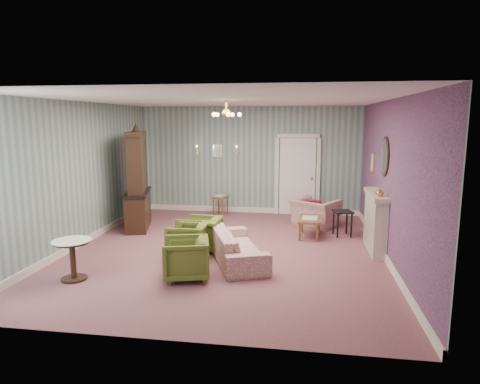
% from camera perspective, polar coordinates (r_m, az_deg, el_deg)
% --- Properties ---
extents(floor, '(7.00, 7.00, 0.00)m').
position_cam_1_polar(floor, '(8.38, -1.78, -7.86)').
color(floor, '#884F57').
rests_on(floor, ground).
extents(ceiling, '(7.00, 7.00, 0.00)m').
position_cam_1_polar(ceiling, '(8.00, -1.89, 12.36)').
color(ceiling, white).
rests_on(ceiling, ground).
extents(wall_back, '(6.00, 0.00, 6.00)m').
position_cam_1_polar(wall_back, '(11.50, 1.31, 4.33)').
color(wall_back, slate).
rests_on(wall_back, ground).
extents(wall_front, '(6.00, 0.00, 6.00)m').
position_cam_1_polar(wall_front, '(4.71, -9.50, -3.66)').
color(wall_front, slate).
rests_on(wall_front, ground).
extents(wall_left, '(0.00, 7.00, 7.00)m').
position_cam_1_polar(wall_left, '(9.09, -20.79, 2.26)').
color(wall_left, slate).
rests_on(wall_left, ground).
extents(wall_right, '(0.00, 7.00, 7.00)m').
position_cam_1_polar(wall_right, '(8.08, 19.59, 1.47)').
color(wall_right, slate).
rests_on(wall_right, ground).
extents(wall_right_floral, '(0.00, 7.00, 7.00)m').
position_cam_1_polar(wall_right_floral, '(8.08, 19.49, 1.48)').
color(wall_right_floral, '#AE577C').
rests_on(wall_right_floral, ground).
extents(door, '(1.12, 0.12, 2.16)m').
position_cam_1_polar(door, '(11.41, 7.77, 2.33)').
color(door, white).
rests_on(door, floor).
extents(olive_chair_a, '(0.83, 0.86, 0.73)m').
position_cam_1_polar(olive_chair_a, '(6.90, -7.35, -8.64)').
color(olive_chair_a, '#586322').
rests_on(olive_chair_a, floor).
extents(olive_chair_b, '(0.65, 0.70, 0.71)m').
position_cam_1_polar(olive_chair_b, '(7.95, -7.09, -6.21)').
color(olive_chair_b, '#586322').
rests_on(olive_chair_b, floor).
extents(olive_chair_c, '(0.69, 0.73, 0.72)m').
position_cam_1_polar(olive_chair_c, '(8.36, -5.20, -5.38)').
color(olive_chair_c, '#586322').
rests_on(olive_chair_c, floor).
extents(sofa_chintz, '(1.23, 2.01, 0.76)m').
position_cam_1_polar(sofa_chintz, '(7.65, -0.39, -6.61)').
color(sofa_chintz, '#9A3E4F').
rests_on(sofa_chintz, floor).
extents(wingback_chair, '(1.20, 1.10, 0.88)m').
position_cam_1_polar(wingback_chair, '(10.30, 10.17, -2.14)').
color(wingback_chair, '#9A3E4F').
rests_on(wingback_chair, floor).
extents(dresser, '(0.87, 1.53, 2.41)m').
position_cam_1_polar(dresser, '(10.13, -13.77, 1.92)').
color(dresser, black).
rests_on(dresser, floor).
extents(fireplace, '(0.30, 1.40, 1.16)m').
position_cam_1_polar(fireplace, '(8.60, 17.85, -3.86)').
color(fireplace, beige).
rests_on(fireplace, floor).
extents(mantel_vase, '(0.15, 0.15, 0.15)m').
position_cam_1_polar(mantel_vase, '(8.09, 18.39, -0.01)').
color(mantel_vase, gold).
rests_on(mantel_vase, fireplace).
extents(oval_mirror, '(0.04, 0.76, 0.84)m').
position_cam_1_polar(oval_mirror, '(8.42, 18.97, 4.56)').
color(oval_mirror, white).
rests_on(oval_mirror, wall_right).
extents(framed_print, '(0.04, 0.34, 0.42)m').
position_cam_1_polar(framed_print, '(9.77, 17.55, 3.81)').
color(framed_print, gold).
rests_on(framed_print, wall_right).
extents(coffee_table, '(0.53, 0.87, 0.43)m').
position_cam_1_polar(coffee_table, '(9.35, 9.40, -4.75)').
color(coffee_table, brown).
rests_on(coffee_table, floor).
extents(side_table_black, '(0.46, 0.46, 0.57)m').
position_cam_1_polar(side_table_black, '(9.55, 13.69, -4.15)').
color(side_table_black, black).
rests_on(side_table_black, floor).
extents(pedestal_table, '(0.65, 0.65, 0.66)m').
position_cam_1_polar(pedestal_table, '(7.30, -21.68, -8.53)').
color(pedestal_table, black).
rests_on(pedestal_table, floor).
extents(nesting_table, '(0.43, 0.50, 0.57)m').
position_cam_1_polar(nesting_table, '(11.27, -2.66, -1.79)').
color(nesting_table, brown).
rests_on(nesting_table, floor).
extents(gilt_mirror_back, '(0.28, 0.06, 0.36)m').
position_cam_1_polar(gilt_mirror_back, '(11.59, -3.15, 5.60)').
color(gilt_mirror_back, gold).
rests_on(gilt_mirror_back, wall_back).
extents(sconce_left, '(0.16, 0.12, 0.30)m').
position_cam_1_polar(sconce_left, '(11.69, -5.82, 5.60)').
color(sconce_left, gold).
rests_on(sconce_left, wall_back).
extents(sconce_right, '(0.16, 0.12, 0.30)m').
position_cam_1_polar(sconce_right, '(11.47, -0.46, 5.57)').
color(sconce_right, gold).
rests_on(sconce_right, wall_back).
extents(chandelier, '(0.56, 0.56, 0.36)m').
position_cam_1_polar(chandelier, '(7.99, -1.88, 10.43)').
color(chandelier, gold).
rests_on(chandelier, ceiling).
extents(burgundy_cushion, '(0.41, 0.28, 0.39)m').
position_cam_1_polar(burgundy_cushion, '(10.15, 9.92, -2.09)').
color(burgundy_cushion, maroon).
rests_on(burgundy_cushion, wingback_chair).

